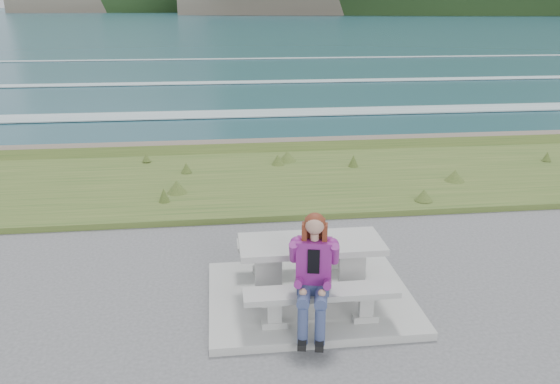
{
  "coord_description": "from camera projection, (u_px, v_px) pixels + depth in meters",
  "views": [
    {
      "loc": [
        -1.13,
        -6.15,
        3.66
      ],
      "look_at": [
        -0.25,
        1.2,
        1.1
      ],
      "focal_mm": 35.0,
      "sensor_mm": 36.0,
      "label": 1
    }
  ],
  "objects": [
    {
      "name": "concrete_slab",
      "position": [
        310.0,
        298.0,
        7.07
      ],
      "size": [
        2.6,
        2.1,
        0.1
      ],
      "primitive_type": "cube",
      "color": "#B0B0AA",
      "rests_on": "ground"
    },
    {
      "name": "picnic_table",
      "position": [
        311.0,
        253.0,
        6.87
      ],
      "size": [
        1.8,
        0.75,
        0.75
      ],
      "color": "#B0B0AA",
      "rests_on": "concrete_slab"
    },
    {
      "name": "bench_landward",
      "position": [
        321.0,
        298.0,
        6.29
      ],
      "size": [
        1.8,
        0.35,
        0.45
      ],
      "color": "#B0B0AA",
      "rests_on": "concrete_slab"
    },
    {
      "name": "bench_seaward",
      "position": [
        302.0,
        247.0,
        7.6
      ],
      "size": [
        1.8,
        0.35,
        0.45
      ],
      "color": "#B0B0AA",
      "rests_on": "concrete_slab"
    },
    {
      "name": "grass_verge",
      "position": [
        270.0,
        183.0,
        11.78
      ],
      "size": [
        160.0,
        4.5,
        0.22
      ],
      "primitive_type": "cube",
      "color": "#2F4D1D",
      "rests_on": "ground"
    },
    {
      "name": "shore_drop",
      "position": [
        259.0,
        149.0,
        14.5
      ],
      "size": [
        160.0,
        0.8,
        2.2
      ],
      "primitive_type": "cube",
      "color": "brown",
      "rests_on": "ground"
    },
    {
      "name": "ocean",
      "position": [
        234.0,
        103.0,
        31.2
      ],
      "size": [
        1600.0,
        1600.0,
        0.09
      ],
      "color": "#1E4956",
      "rests_on": "ground"
    },
    {
      "name": "seated_woman",
      "position": [
        313.0,
        291.0,
        6.1
      ],
      "size": [
        0.52,
        0.75,
        1.39
      ],
      "rotation": [
        0.0,
        0.0,
        -0.22
      ],
      "color": "navy",
      "rests_on": "concrete_slab"
    }
  ]
}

